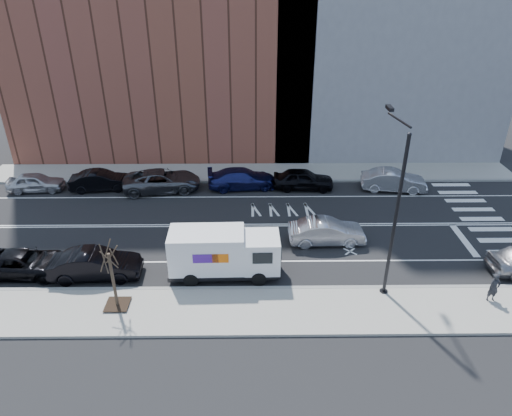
{
  "coord_description": "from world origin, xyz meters",
  "views": [
    {
      "loc": [
        -0.06,
        -26.82,
        15.62
      ],
      "look_at": [
        0.22,
        -0.14,
        1.4
      ],
      "focal_mm": 32.0,
      "sensor_mm": 36.0,
      "label": 1
    }
  ],
  "objects_px": {
    "far_parked_a": "(36,182)",
    "far_parked_b": "(101,181)",
    "driving_sedan": "(327,232)",
    "pedestrian": "(494,288)",
    "fedex_van": "(223,253)"
  },
  "relations": [
    {
      "from": "pedestrian",
      "to": "far_parked_b",
      "type": "bearing_deg",
      "value": 144.83
    },
    {
      "from": "far_parked_b",
      "to": "fedex_van",
      "type": "bearing_deg",
      "value": -144.41
    },
    {
      "from": "far_parked_a",
      "to": "far_parked_b",
      "type": "height_order",
      "value": "far_parked_b"
    },
    {
      "from": "fedex_van",
      "to": "driving_sedan",
      "type": "distance_m",
      "value": 7.2
    },
    {
      "from": "far_parked_b",
      "to": "driving_sedan",
      "type": "bearing_deg",
      "value": -122.1
    },
    {
      "from": "fedex_van",
      "to": "driving_sedan",
      "type": "bearing_deg",
      "value": 27.12
    },
    {
      "from": "fedex_van",
      "to": "far_parked_b",
      "type": "xyz_separation_m",
      "value": [
        -10.2,
        11.33,
        -0.72
      ]
    },
    {
      "from": "far_parked_b",
      "to": "driving_sedan",
      "type": "relative_size",
      "value": 0.98
    },
    {
      "from": "driving_sedan",
      "to": "pedestrian",
      "type": "distance_m",
      "value": 9.77
    },
    {
      "from": "driving_sedan",
      "to": "pedestrian",
      "type": "height_order",
      "value": "pedestrian"
    },
    {
      "from": "pedestrian",
      "to": "fedex_van",
      "type": "bearing_deg",
      "value": 164.28
    },
    {
      "from": "far_parked_a",
      "to": "pedestrian",
      "type": "xyz_separation_m",
      "value": [
        29.29,
        -13.76,
        0.23
      ]
    },
    {
      "from": "fedex_van",
      "to": "far_parked_a",
      "type": "height_order",
      "value": "fedex_van"
    },
    {
      "from": "fedex_van",
      "to": "far_parked_b",
      "type": "distance_m",
      "value": 15.26
    },
    {
      "from": "fedex_van",
      "to": "far_parked_a",
      "type": "xyz_separation_m",
      "value": [
        -15.23,
        11.18,
        -0.76
      ]
    }
  ]
}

